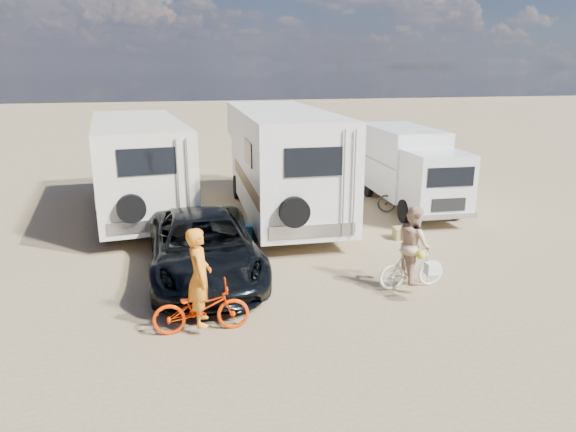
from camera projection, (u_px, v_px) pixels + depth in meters
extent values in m
plane|color=#967E59|center=(361.00, 291.00, 11.73)|extent=(140.00, 140.00, 0.00)
imported|color=black|center=(204.00, 246.00, 12.38)|extent=(2.54, 5.44, 1.51)
imported|color=#ED3300|center=(201.00, 308.00, 9.81)|extent=(1.83, 0.67, 0.95)
imported|color=#E8E7C7|center=(412.00, 268.00, 11.77)|extent=(1.60, 0.49, 0.95)
imported|color=orange|center=(200.00, 286.00, 9.68)|extent=(0.46, 0.69, 1.88)
imported|color=tan|center=(413.00, 252.00, 11.66)|extent=(0.68, 0.86, 1.74)
imported|color=#232623|center=(405.00, 200.00, 17.76)|extent=(1.92, 1.52, 0.97)
cube|color=teal|center=(251.00, 232.00, 15.17)|extent=(0.69, 0.61, 0.46)
cube|color=olive|center=(401.00, 233.00, 15.26)|extent=(0.46, 0.46, 0.33)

